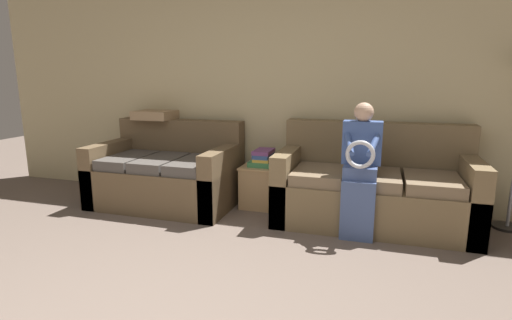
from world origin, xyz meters
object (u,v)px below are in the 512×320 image
(side_shelf, at_px, (263,185))
(throw_pillow, at_px, (157,115))
(book_stack, at_px, (263,158))
(couch_main, at_px, (373,189))
(child_left_seated, at_px, (360,165))
(couch_side, at_px, (168,175))

(side_shelf, height_order, throw_pillow, throw_pillow)
(book_stack, bearing_deg, couch_main, -8.12)
(child_left_seated, bearing_deg, couch_main, 72.51)
(child_left_seated, bearing_deg, couch_side, 171.41)
(couch_main, xyz_separation_m, couch_side, (-2.21, -0.06, -0.01))
(book_stack, xyz_separation_m, throw_pillow, (-1.34, 0.11, 0.42))
(child_left_seated, bearing_deg, side_shelf, 152.75)
(couch_main, bearing_deg, throw_pillow, 173.66)
(couch_main, bearing_deg, book_stack, 171.88)
(child_left_seated, height_order, book_stack, child_left_seated)
(child_left_seated, distance_m, book_stack, 1.18)
(child_left_seated, height_order, side_shelf, child_left_seated)
(couch_main, height_order, side_shelf, couch_main)
(child_left_seated, distance_m, side_shelf, 1.25)
(child_left_seated, bearing_deg, throw_pillow, 164.79)
(couch_side, xyz_separation_m, child_left_seated, (2.09, -0.32, 0.32))
(couch_side, height_order, throw_pillow, throw_pillow)
(couch_side, distance_m, side_shelf, 1.07)
(couch_main, bearing_deg, couch_side, -178.55)
(couch_main, distance_m, side_shelf, 1.18)
(couch_side, relative_size, throw_pillow, 3.44)
(couch_side, relative_size, side_shelf, 3.27)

